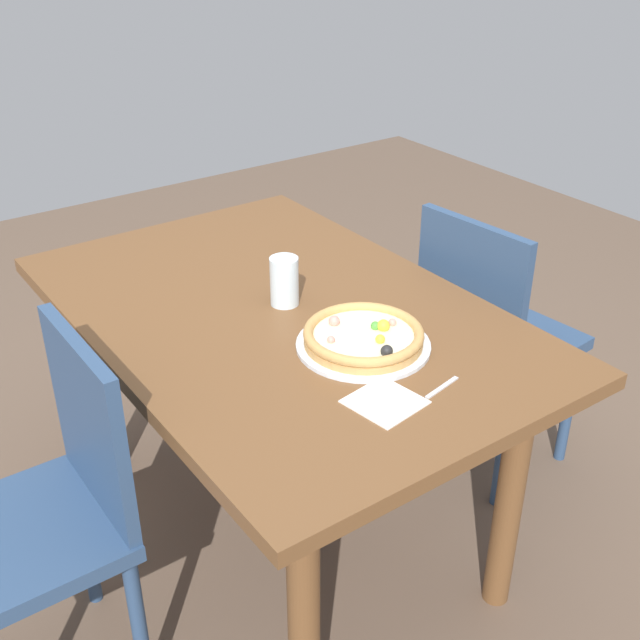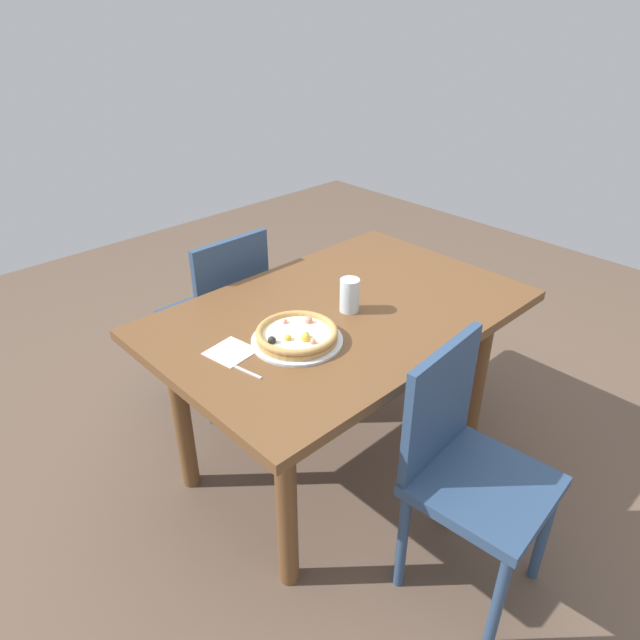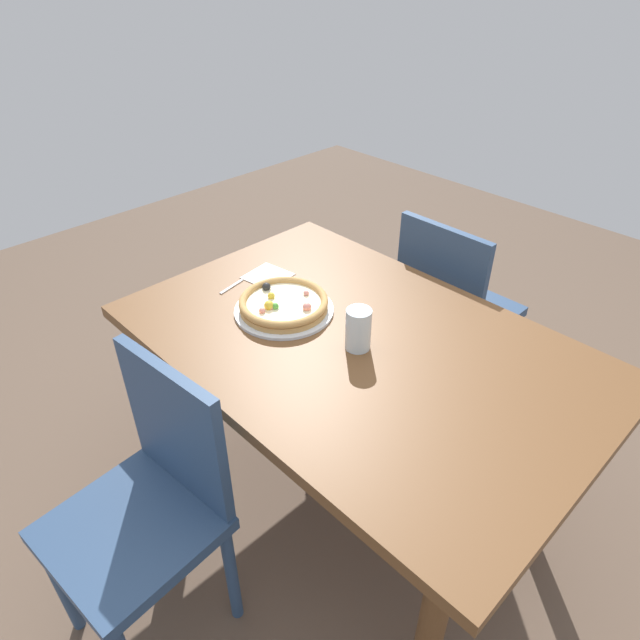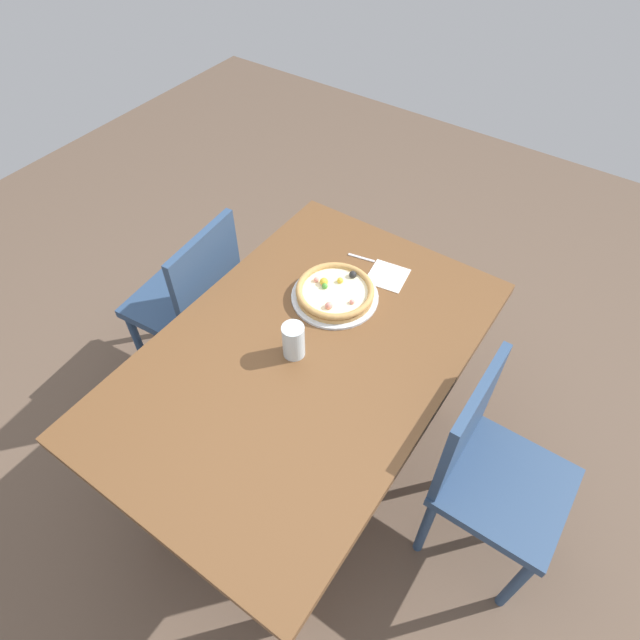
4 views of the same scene
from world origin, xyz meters
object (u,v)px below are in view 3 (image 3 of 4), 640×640
at_px(chair_far, 451,308).
at_px(napkin, 268,276).
at_px(chair_near, 150,504).
at_px(dining_table, 357,366).
at_px(drinking_glass, 358,329).
at_px(pizza, 284,303).
at_px(plate, 284,310).
at_px(fork, 240,281).

xyz_separation_m(chair_far, napkin, (-0.38, -0.63, 0.25)).
bearing_deg(chair_near, dining_table, -104.78).
bearing_deg(drinking_glass, pizza, -173.99).
relative_size(plate, napkin, 2.28).
bearing_deg(dining_table, plate, -168.35).
bearing_deg(drinking_glass, chair_near, -101.73).
distance_m(chair_near, drinking_glass, 0.74).
bearing_deg(dining_table, chair_near, -99.78).
bearing_deg(pizza, dining_table, 11.72).
bearing_deg(fork, napkin, -33.58).
xyz_separation_m(dining_table, chair_far, (-0.10, 0.68, -0.15)).
xyz_separation_m(pizza, fork, (-0.24, 0.01, -0.03)).
height_order(chair_near, drinking_glass, chair_near).
relative_size(pizza, napkin, 2.04).
xyz_separation_m(pizza, napkin, (-0.21, 0.10, -0.03)).
distance_m(plate, napkin, 0.23).
xyz_separation_m(chair_near, chair_far, (0.02, 1.36, 0.00)).
bearing_deg(plate, dining_table, 11.65).
bearing_deg(fork, pizza, -103.58).
xyz_separation_m(plate, drinking_glass, (0.29, 0.03, 0.06)).
distance_m(chair_far, pizza, 0.81).
bearing_deg(napkin, pizza, -26.84).
relative_size(plate, drinking_glass, 2.46).
relative_size(dining_table, drinking_glass, 10.96).
distance_m(pizza, fork, 0.25).
bearing_deg(fork, dining_table, -96.00).
bearing_deg(dining_table, pizza, -168.28).
height_order(pizza, drinking_glass, drinking_glass).
distance_m(drinking_glass, napkin, 0.51).
relative_size(pizza, fork, 1.73).
distance_m(dining_table, fork, 0.53).
height_order(plate, fork, plate).
distance_m(dining_table, plate, 0.30).
distance_m(fork, drinking_glass, 0.54).
bearing_deg(drinking_glass, napkin, 171.61).
bearing_deg(plate, pizza, -128.03).
distance_m(chair_near, plate, 0.69).
relative_size(drinking_glass, napkin, 0.92).
height_order(dining_table, chair_far, chair_far).
distance_m(chair_near, chair_far, 1.36).
height_order(pizza, napkin, pizza).
relative_size(chair_far, fork, 5.41).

